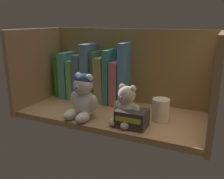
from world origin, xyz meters
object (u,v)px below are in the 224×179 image
object	(u,v)px
book_1	(70,74)
book_7	(111,76)
book_0	(63,75)
book_5	(98,76)
teddy_bear_larger	(83,97)
book_6	(104,79)
pillar_candle	(161,109)
book_8	(118,82)
book_9	(126,74)
teddy_bear_smaller	(126,109)
book_2	(77,78)
book_4	(91,72)
book_3	(83,76)
small_product_box	(132,118)

from	to	relation	value
book_1	book_7	size ratio (longest dim) A/B	0.90
book_0	book_7	distance (cm)	23.64
book_5	teddy_bear_larger	bearing A→B (deg)	-75.90
book_6	teddy_bear_larger	bearing A→B (deg)	-84.46
book_5	pillar_candle	distance (cm)	32.18
book_7	book_8	xyz separation A→B (cm)	(3.10, 0.00, -2.19)
book_9	teddy_bear_smaller	size ratio (longest dim) A/B	1.87
book_2	book_7	xyz separation A→B (cm)	(16.54, 0.00, 2.53)
book_2	book_4	xyz separation A→B (cm)	(7.18, 0.00, 3.47)
book_4	teddy_bear_smaller	world-z (taller)	book_4
teddy_bear_smaller	book_5	bearing A→B (deg)	137.63
book_0	book_5	world-z (taller)	book_5
pillar_candle	book_6	bearing A→B (deg)	157.80
book_0	book_2	size ratio (longest dim) A/B	1.08
book_8	book_9	distance (cm)	4.74
book_3	book_4	distance (cm)	4.40
book_6	book_7	bearing A→B (deg)	0.00
book_3	pillar_candle	xyz separation A→B (cm)	(36.42, -10.85, -5.69)
book_2	teddy_bear_smaller	xyz separation A→B (cm)	(30.47, -18.49, -3.10)
small_product_box	book_9	bearing A→B (deg)	117.15
book_6	book_3	bearing A→B (deg)	180.00
book_1	pillar_candle	xyz separation A→B (cm)	(43.22, -10.85, -5.89)
teddy_bear_larger	book_7	bearing A→B (deg)	85.88
book_0	book_9	xyz separation A→B (cm)	(29.79, 0.00, 3.25)
book_1	book_2	world-z (taller)	book_1
teddy_bear_smaller	book_8	bearing A→B (deg)	120.37
book_6	book_1	bearing A→B (deg)	180.00
book_4	small_product_box	xyz separation A→B (cm)	(25.75, -19.84, -8.87)
book_7	small_product_box	distance (cm)	26.94
book_8	pillar_candle	world-z (taller)	book_8
pillar_candle	book_4	bearing A→B (deg)	161.60
book_6	book_7	size ratio (longest dim) A/B	0.85
book_4	small_product_box	world-z (taller)	book_4
book_4	book_9	xyz separation A→B (cm)	(15.58, 0.00, 0.44)
pillar_candle	book_2	bearing A→B (deg)	164.75
book_5	teddy_bear_larger	world-z (taller)	book_5
book_5	pillar_candle	xyz separation A→B (cm)	(29.61, -10.85, -6.44)
book_5	small_product_box	distance (cm)	31.07
book_8	pillar_candle	distance (cm)	23.40
book_9	book_4	bearing A→B (deg)	180.00
book_5	book_3	bearing A→B (deg)	180.00
teddy_bear_smaller	book_4	bearing A→B (deg)	141.55
book_0	book_6	distance (cm)	20.25
book_0	book_2	bearing A→B (deg)	0.00
book_0	book_5	distance (cm)	17.28
book_0	teddy_bear_smaller	size ratio (longest dim) A/B	1.37
book_6	book_8	xyz separation A→B (cm)	(6.41, 0.00, -0.59)
book_7	pillar_candle	bearing A→B (deg)	-25.00
book_7	book_0	bearing A→B (deg)	180.00
book_0	teddy_bear_larger	world-z (taller)	book_0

